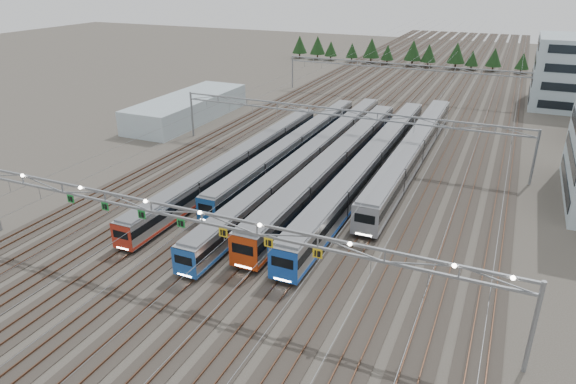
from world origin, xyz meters
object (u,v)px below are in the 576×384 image
at_px(gantry_near, 201,220).
at_px(west_shed, 188,108).
at_px(gantry_mid, 342,118).
at_px(train_b, 294,146).
at_px(train_e, 371,163).
at_px(train_d, 336,163).
at_px(gantry_far, 404,70).
at_px(train_f, 413,151).
at_px(train_c, 311,157).
at_px(train_a, 241,160).

xyz_separation_m(gantry_near, west_shed, (-35.20, 49.30, -4.82)).
bearing_deg(gantry_mid, train_b, -155.49).
relative_size(gantry_near, west_shed, 1.88).
bearing_deg(west_shed, train_e, -20.77).
relative_size(train_b, train_d, 0.95).
xyz_separation_m(train_e, gantry_far, (-6.75, 51.74, 4.13)).
relative_size(train_b, gantry_far, 0.93).
height_order(train_f, west_shed, west_shed).
bearing_deg(gantry_near, train_f, 74.64).
height_order(train_c, gantry_far, gantry_far).
relative_size(train_c, gantry_mid, 1.18).
xyz_separation_m(train_b, train_f, (18.00, 4.09, 0.37)).
bearing_deg(train_c, train_e, 2.67).
height_order(gantry_near, gantry_mid, gantry_near).
relative_size(train_e, train_f, 1.15).
xyz_separation_m(train_f, gantry_mid, (-11.25, -1.01, 4.07)).
distance_m(train_b, gantry_mid, 8.65).
bearing_deg(train_a, train_b, 64.71).
bearing_deg(train_e, west_shed, 159.23).
xyz_separation_m(train_a, gantry_far, (11.25, 57.60, 4.43)).
height_order(train_e, west_shed, west_shed).
relative_size(train_a, gantry_mid, 0.93).
bearing_deg(train_a, gantry_mid, 48.24).
distance_m(train_c, train_e, 9.01).
height_order(train_c, west_shed, west_shed).
xyz_separation_m(train_d, gantry_far, (-2.25, 53.99, 4.06)).
height_order(train_c, gantry_mid, gantry_mid).
xyz_separation_m(train_b, gantry_far, (6.75, 48.08, 4.44)).
distance_m(train_b, train_c, 6.08).
bearing_deg(train_a, west_shed, 137.76).
height_order(train_d, gantry_far, gantry_far).
relative_size(train_a, gantry_near, 0.93).
distance_m(train_d, train_f, 13.45).
bearing_deg(train_e, gantry_mid, 135.03).
relative_size(train_f, gantry_near, 0.94).
bearing_deg(west_shed, gantry_mid, -14.61).
distance_m(train_a, gantry_far, 58.86).
bearing_deg(west_shed, train_c, -26.36).
distance_m(train_c, train_d, 4.87).
distance_m(train_c, gantry_near, 33.42).
xyz_separation_m(train_f, gantry_far, (-11.25, 43.99, 4.07)).
relative_size(train_a, train_b, 0.99).
height_order(train_b, west_shed, west_shed).
bearing_deg(gantry_far, train_a, -101.05).
bearing_deg(gantry_far, train_f, -75.65).
relative_size(train_e, gantry_far, 1.09).
height_order(train_b, gantry_mid, gantry_mid).
distance_m(train_e, gantry_far, 52.34).
xyz_separation_m(train_c, gantry_mid, (2.25, 7.16, 4.37)).
distance_m(train_c, gantry_mid, 8.69).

